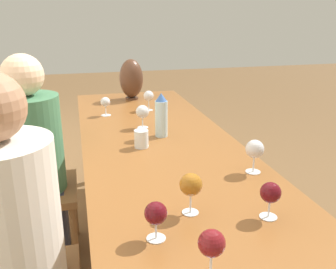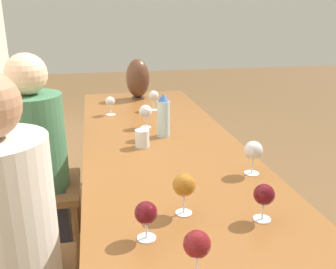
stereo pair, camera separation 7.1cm
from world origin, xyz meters
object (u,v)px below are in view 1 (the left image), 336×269
wine_glass_2 (270,193)px  person_far (35,156)px  chair_far (23,186)px  wine_glass_6 (142,112)px  wine_glass_0 (255,150)px  water_tumbler (141,139)px  vase (131,79)px  wine_glass_4 (156,214)px  water_bottle (161,116)px  wine_glass_3 (212,245)px  wine_glass_5 (191,185)px  wine_glass_1 (149,96)px  person_near (14,237)px  wine_glass_7 (105,103)px

wine_glass_2 → person_far: 1.34m
chair_far → person_far: person_far is taller
wine_glass_6 → wine_glass_0: bearing=-154.8°
wine_glass_6 → chair_far: bearing=96.6°
water_tumbler → wine_glass_6: bearing=-11.4°
vase → wine_glass_4: vase is taller
wine_glass_0 → wine_glass_4: size_ratio=1.17×
water_bottle → wine_glass_4: size_ratio=1.95×
vase → wine_glass_3: 2.09m
person_far → chair_far: bearing=90.0°
wine_glass_2 → wine_glass_4: wine_glass_2 is taller
wine_glass_5 → water_tumbler: bearing=4.3°
wine_glass_4 → person_far: person_far is taller
wine_glass_1 → wine_glass_6: bearing=163.8°
person_near → wine_glass_2: bearing=-103.4°
wine_glass_2 → wine_glass_4: size_ratio=1.03×
person_far → water_bottle: bearing=-97.9°
water_tumbler → chair_far: size_ratio=0.11×
wine_glass_1 → wine_glass_4: bearing=169.7°
wine_glass_5 → wine_glass_7: bearing=7.5°
vase → water_bottle: bearing=-178.5°
vase → wine_glass_2: bearing=-174.3°
wine_glass_5 → chair_far: bearing=36.3°
wine_glass_3 → chair_far: (1.26, 0.63, -0.37)m
vase → wine_glass_1: vase is taller
person_near → wine_glass_4: bearing=-117.3°
chair_far → water_bottle: bearing=-97.1°
wine_glass_0 → person_far: bearing=55.5°
wine_glass_4 → water_bottle: bearing=-13.9°
water_bottle → vase: bearing=1.5°
vase → person_near: person_near is taller
wine_glass_2 → chair_far: wine_glass_2 is taller
chair_far → wine_glass_6: bearing=-83.4°
wine_glass_1 → person_far: 0.89m
wine_glass_1 → person_near: bearing=150.5°
wine_glass_1 → wine_glass_4: size_ratio=1.11×
wine_glass_4 → chair_far: bearing=26.9°
wine_glass_0 → wine_glass_1: wine_glass_0 is taller
water_bottle → vase: vase is taller
wine_glass_4 → wine_glass_7: 1.45m
wine_glass_1 → person_near: 1.48m
water_tumbler → wine_glass_2: size_ratio=0.70×
wine_glass_0 → person_near: size_ratio=0.12×
wine_glass_3 → vase: bearing=-3.1°
vase → wine_glass_1: size_ratio=2.25×
wine_glass_7 → person_far: (-0.40, 0.43, -0.18)m
chair_far → person_far: size_ratio=0.72×
water_bottle → wine_glass_4: water_bottle is taller
wine_glass_2 → person_far: (1.02, 0.85, -0.18)m
person_near → person_far: person_near is taller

